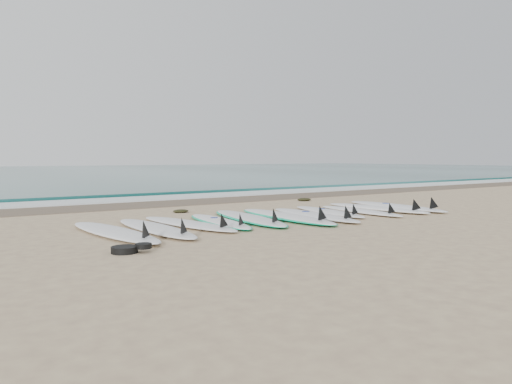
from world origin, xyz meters
TOP-DOWN VIEW (x-y plane):
  - ground at (0.00, 0.00)m, footprint 120.00×120.00m
  - ocean at (0.00, 32.50)m, footprint 120.00×55.00m
  - wet_sand_band at (0.00, 4.10)m, footprint 120.00×1.80m
  - foam_band at (0.00, 5.50)m, footprint 120.00×1.40m
  - wave_crest at (0.00, 7.00)m, footprint 120.00×1.00m
  - surfboard_0 at (-3.25, -0.18)m, footprint 0.79×2.78m
  - surfboard_1 at (-2.59, -0.15)m, footprint 0.55×2.65m
  - surfboard_2 at (-1.92, 0.03)m, footprint 0.88×2.56m
  - surfboard_3 at (-1.32, 0.07)m, footprint 0.84×2.36m
  - surfboard_4 at (-0.66, 0.12)m, footprint 1.09×2.82m
  - surfboard_5 at (0.04, -0.09)m, footprint 0.90×2.95m
  - surfboard_6 at (0.62, -0.24)m, footprint 0.81×2.69m
  - surfboard_7 at (1.28, 0.07)m, footprint 0.86×2.41m
  - surfboard_8 at (1.92, -0.20)m, footprint 0.64×2.37m
  - surfboard_9 at (2.60, -0.06)m, footprint 0.71×2.69m
  - surfboard_10 at (3.23, -0.05)m, footprint 0.80×2.88m
  - seaweed_near at (-1.09, 2.03)m, footprint 0.34×0.26m
  - seaweed_far at (2.83, 2.68)m, footprint 0.39×0.30m
  - leash_coil at (-3.57, -1.56)m, footprint 0.46×0.36m

SIDE VIEW (x-z plane):
  - ground at x=0.00m, z-range 0.00..0.00m
  - wet_sand_band at x=0.00m, z-range 0.00..0.01m
  - ocean at x=0.00m, z-range 0.00..0.03m
  - foam_band at x=0.00m, z-range 0.00..0.04m
  - seaweed_near at x=-1.09m, z-range 0.00..0.07m
  - seaweed_far at x=2.83m, z-range 0.00..0.08m
  - surfboard_3 at x=-1.32m, z-range -0.10..0.19m
  - leash_coil at x=-3.57m, z-range -0.01..0.10m
  - wave_crest at x=0.00m, z-range 0.00..0.10m
  - surfboard_8 at x=1.92m, z-range -0.10..0.20m
  - surfboard_4 at x=-0.66m, z-range -0.12..0.23m
  - surfboard_7 at x=1.28m, z-range -0.10..0.20m
  - surfboard_5 at x=0.04m, z-range -0.13..0.24m
  - surfboard_2 at x=-1.92m, z-range -0.10..0.22m
  - surfboard_1 at x=-2.59m, z-range -0.11..0.23m
  - surfboard_6 at x=0.62m, z-range -0.11..0.23m
  - surfboard_9 at x=2.60m, z-range -0.11..0.23m
  - surfboard_0 at x=-3.25m, z-range -0.11..0.24m
  - surfboard_10 at x=3.23m, z-range -0.12..0.24m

